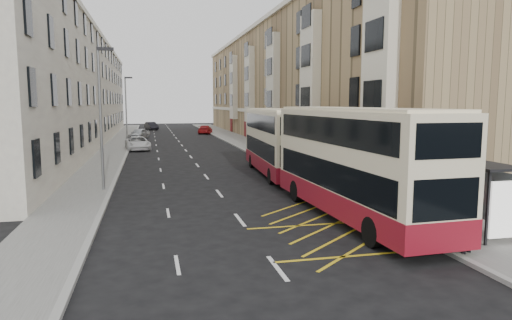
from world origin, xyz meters
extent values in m
plane|color=black|center=(0.00, 0.00, 0.00)|extent=(200.00, 200.00, 0.00)
cube|color=#61615D|center=(8.00, 30.00, 0.07)|extent=(4.00, 120.00, 0.15)
cube|color=#61615D|center=(-7.50, 30.00, 0.07)|extent=(3.00, 120.00, 0.15)
cube|color=gray|center=(6.00, 30.00, 0.07)|extent=(0.25, 120.00, 0.15)
cube|color=gray|center=(-6.00, 30.00, 0.07)|extent=(0.25, 120.00, 0.15)
cube|color=tan|center=(15.00, 45.50, 7.50)|extent=(10.00, 79.00, 15.00)
cube|color=white|center=(9.97, 45.50, 4.00)|extent=(0.18, 79.00, 0.50)
cube|color=white|center=(9.90, 45.50, 15.00)|extent=(0.40, 79.00, 0.50)
cube|color=white|center=(9.65, 10.00, 7.50)|extent=(0.80, 3.20, 10.00)
cube|color=white|center=(9.65, 22.00, 7.50)|extent=(0.80, 3.20, 10.00)
cube|color=white|center=(9.65, 34.00, 7.50)|extent=(0.80, 3.20, 10.00)
cube|color=white|center=(9.65, 46.00, 7.50)|extent=(0.80, 3.20, 10.00)
cube|color=white|center=(9.65, 58.00, 7.50)|extent=(0.80, 3.20, 10.00)
cube|color=#5F090A|center=(9.95, 14.00, 1.70)|extent=(0.20, 1.60, 3.00)
cube|color=#5F090A|center=(9.95, 26.00, 1.70)|extent=(0.20, 1.60, 3.00)
cube|color=#5F090A|center=(9.95, 38.00, 1.70)|extent=(0.20, 1.60, 3.00)
cube|color=#5F090A|center=(9.95, 50.00, 1.70)|extent=(0.20, 1.60, 3.00)
cube|color=#5F090A|center=(9.95, 62.00, 1.70)|extent=(0.20, 1.60, 3.00)
cube|color=#EDE7CF|center=(-13.50, 45.50, 6.50)|extent=(9.00, 79.00, 13.00)
cube|color=white|center=(-8.97, 45.50, 13.00)|extent=(0.30, 79.00, 0.50)
cube|color=black|center=(7.56, -1.90, 1.45)|extent=(0.08, 0.08, 2.60)
cube|color=black|center=(7.56, 1.90, 1.45)|extent=(0.08, 0.08, 2.60)
cube|color=black|center=(8.84, 1.90, 1.45)|extent=(0.08, 0.08, 2.60)
cube|color=black|center=(8.20, 0.00, 2.80)|extent=(1.65, 4.25, 0.10)
cube|color=gray|center=(8.87, 0.00, 1.58)|extent=(0.04, 3.60, 1.95)
cube|color=white|center=(8.20, -1.95, 1.40)|extent=(1.19, 0.12, 2.00)
cube|color=black|center=(8.45, 0.60, 0.60)|extent=(0.35, 1.60, 0.06)
cylinder|color=red|center=(6.25, 2.50, 0.65)|extent=(0.06, 0.06, 1.00)
cylinder|color=red|center=(6.25, 5.75, 0.65)|extent=(0.06, 0.06, 1.00)
cylinder|color=red|center=(6.25, 9.00, 0.65)|extent=(0.06, 0.06, 1.00)
cube|color=red|center=(6.25, 5.75, 1.13)|extent=(0.05, 6.50, 0.06)
cube|color=red|center=(6.25, 5.75, 0.70)|extent=(0.05, 6.50, 0.06)
cylinder|color=slate|center=(-6.40, 12.00, 4.15)|extent=(0.16, 0.16, 8.00)
cube|color=black|center=(-6.00, 12.00, 8.05)|extent=(0.90, 0.18, 0.18)
cylinder|color=slate|center=(-6.40, 42.00, 4.15)|extent=(0.16, 0.16, 8.00)
cube|color=black|center=(-6.00, 42.00, 8.05)|extent=(0.90, 0.18, 0.18)
cube|color=#FEF0C4|center=(4.95, 3.16, 2.57)|extent=(3.18, 12.26, 4.37)
cube|color=maroon|center=(4.95, 3.16, 0.89)|extent=(3.22, 12.30, 1.00)
cube|color=black|center=(4.95, 3.16, 2.05)|extent=(3.19, 11.29, 1.22)
cube|color=black|center=(4.95, 3.16, 3.93)|extent=(3.19, 11.29, 1.11)
cube|color=#FEF0C4|center=(4.95, 3.16, 4.80)|extent=(3.05, 11.77, 0.13)
cube|color=black|center=(4.74, 9.22, 2.10)|extent=(2.35, 0.17, 1.44)
cube|color=black|center=(4.74, 9.22, 4.37)|extent=(1.94, 0.15, 0.50)
cube|color=black|center=(5.16, -2.90, 2.10)|extent=(2.35, 0.17, 1.33)
cylinder|color=black|center=(3.57, 7.01, 0.55)|extent=(0.35, 1.12, 1.11)
cylinder|color=black|center=(6.07, 7.10, 0.55)|extent=(0.35, 1.12, 1.11)
cylinder|color=black|center=(3.83, -0.77, 0.55)|extent=(0.35, 1.12, 1.11)
cylinder|color=black|center=(6.33, -0.69, 0.55)|extent=(0.35, 1.12, 1.11)
cube|color=#FEF0C4|center=(5.00, 15.75, 2.46)|extent=(3.32, 11.76, 4.18)
cube|color=maroon|center=(5.00, 15.75, 0.85)|extent=(3.35, 11.79, 0.95)
cube|color=black|center=(5.00, 15.75, 1.96)|extent=(3.31, 10.84, 1.16)
cube|color=black|center=(5.00, 15.75, 3.75)|extent=(3.31, 10.84, 1.06)
cube|color=#FEF0C4|center=(5.00, 15.75, 4.59)|extent=(3.19, 11.29, 0.13)
cube|color=black|center=(5.34, 21.53, 2.01)|extent=(2.25, 0.22, 1.37)
cube|color=black|center=(5.34, 21.53, 4.18)|extent=(1.85, 0.19, 0.48)
cube|color=black|center=(4.66, 9.96, 2.01)|extent=(2.25, 0.22, 1.27)
cylinder|color=black|center=(4.03, 19.53, 0.53)|extent=(0.36, 1.07, 1.06)
cylinder|color=black|center=(6.41, 19.39, 0.53)|extent=(0.36, 1.07, 1.06)
cylinder|color=black|center=(3.59, 12.10, 0.53)|extent=(0.36, 1.07, 1.06)
cylinder|color=black|center=(5.97, 11.96, 0.53)|extent=(0.36, 1.07, 1.06)
cylinder|color=black|center=(7.40, -0.34, 0.58)|extent=(0.49, 0.49, 0.86)
cylinder|color=black|center=(7.40, -0.34, 1.02)|extent=(0.55, 0.55, 0.08)
imported|color=black|center=(6.35, -2.47, 0.93)|extent=(0.67, 0.56, 1.55)
imported|color=black|center=(9.00, 1.31, 0.94)|extent=(0.82, 0.66, 1.58)
imported|color=black|center=(6.71, 1.32, 1.10)|extent=(1.18, 1.01, 1.89)
imported|color=silver|center=(-5.03, 35.69, 0.73)|extent=(3.01, 5.50, 1.46)
imported|color=#B5B9BD|center=(-5.20, 50.62, 0.77)|extent=(3.36, 4.87, 1.54)
imported|color=black|center=(-3.40, 72.83, 0.74)|extent=(2.73, 4.77, 1.49)
imported|color=maroon|center=(5.20, 59.96, 0.69)|extent=(3.07, 5.11, 1.39)
camera|label=1|loc=(-3.73, -15.06, 5.08)|focal=32.00mm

